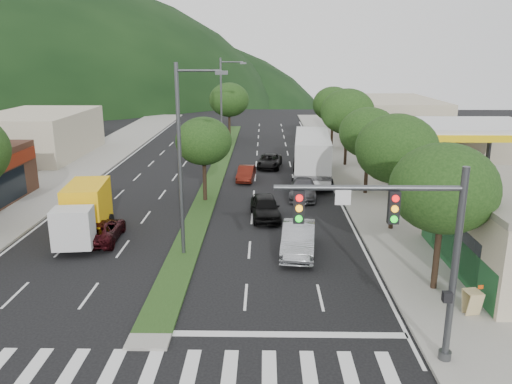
{
  "coord_description": "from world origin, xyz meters",
  "views": [
    {
      "loc": [
        4.3,
        -16.77,
        10.4
      ],
      "look_at": [
        3.82,
        11.16,
        2.62
      ],
      "focal_mm": 35.0,
      "sensor_mm": 36.0,
      "label": 1
    }
  ],
  "objects_px": {
    "car_queue_a": "(265,207)",
    "suv_maroon": "(101,230)",
    "car_queue_b": "(303,188)",
    "tree_r_d": "(347,112)",
    "tree_r_e": "(333,104)",
    "tree_med_near": "(204,141)",
    "a_frame_sign": "(472,300)",
    "sedan_silver": "(298,239)",
    "traffic_signal": "(410,238)",
    "tree_med_far": "(229,100)",
    "streetlight_mid": "(223,104)",
    "car_queue_c": "(246,173)",
    "box_truck": "(85,213)",
    "car_queue_d": "(270,161)",
    "tree_r_a": "(444,188)",
    "motorhome": "(312,156)",
    "tree_r_c": "(369,133)",
    "tree_r_b": "(397,149)",
    "streetlight_near": "(184,152)"
  },
  "relations": [
    {
      "from": "motorhome",
      "to": "tree_med_far",
      "type": "bearing_deg",
      "value": 117.52
    },
    {
      "from": "car_queue_c",
      "to": "car_queue_a",
      "type": "bearing_deg",
      "value": -76.34
    },
    {
      "from": "traffic_signal",
      "to": "streetlight_mid",
      "type": "xyz_separation_m",
      "value": [
        -8.82,
        34.54,
        0.94
      ]
    },
    {
      "from": "tree_r_d",
      "to": "streetlight_near",
      "type": "distance_m",
      "value": 24.97
    },
    {
      "from": "tree_med_far",
      "to": "car_queue_a",
      "type": "relative_size",
      "value": 1.57
    },
    {
      "from": "car_queue_c",
      "to": "suv_maroon",
      "type": "bearing_deg",
      "value": -114.16
    },
    {
      "from": "car_queue_b",
      "to": "tree_r_d",
      "type": "bearing_deg",
      "value": 71.81
    },
    {
      "from": "car_queue_a",
      "to": "a_frame_sign",
      "type": "xyz_separation_m",
      "value": [
        8.39,
        -12.59,
        0.01
      ]
    },
    {
      "from": "tree_r_a",
      "to": "sedan_silver",
      "type": "xyz_separation_m",
      "value": [
        -5.86,
        4.34,
        -4.01
      ]
    },
    {
      "from": "car_queue_a",
      "to": "sedan_silver",
      "type": "bearing_deg",
      "value": -78.63
    },
    {
      "from": "streetlight_mid",
      "to": "tree_med_near",
      "type": "bearing_deg",
      "value": -90.78
    },
    {
      "from": "tree_r_e",
      "to": "tree_med_near",
      "type": "height_order",
      "value": "tree_r_e"
    },
    {
      "from": "car_queue_d",
      "to": "box_truck",
      "type": "distance_m",
      "value": 21.57
    },
    {
      "from": "tree_r_e",
      "to": "car_queue_c",
      "type": "xyz_separation_m",
      "value": [
        -9.25,
        -15.78,
        -4.28
      ]
    },
    {
      "from": "tree_med_near",
      "to": "tree_r_a",
      "type": "bearing_deg",
      "value": -49.4
    },
    {
      "from": "streetlight_near",
      "to": "car_queue_b",
      "type": "distance_m",
      "value": 14.1
    },
    {
      "from": "tree_r_c",
      "to": "tree_med_far",
      "type": "relative_size",
      "value": 0.93
    },
    {
      "from": "car_queue_a",
      "to": "car_queue_b",
      "type": "height_order",
      "value": "car_queue_a"
    },
    {
      "from": "suv_maroon",
      "to": "car_queue_a",
      "type": "bearing_deg",
      "value": -158.7
    },
    {
      "from": "tree_r_e",
      "to": "sedan_silver",
      "type": "height_order",
      "value": "tree_r_e"
    },
    {
      "from": "sedan_silver",
      "to": "car_queue_c",
      "type": "height_order",
      "value": "sedan_silver"
    },
    {
      "from": "tree_med_near",
      "to": "sedan_silver",
      "type": "height_order",
      "value": "tree_med_near"
    },
    {
      "from": "streetlight_near",
      "to": "suv_maroon",
      "type": "relative_size",
      "value": 2.24
    },
    {
      "from": "traffic_signal",
      "to": "sedan_silver",
      "type": "distance_m",
      "value": 10.99
    },
    {
      "from": "tree_r_d",
      "to": "car_queue_d",
      "type": "relative_size",
      "value": 1.63
    },
    {
      "from": "tree_r_b",
      "to": "car_queue_c",
      "type": "xyz_separation_m",
      "value": [
        -9.25,
        12.22,
        -4.42
      ]
    },
    {
      "from": "streetlight_near",
      "to": "car_queue_a",
      "type": "height_order",
      "value": "streetlight_near"
    },
    {
      "from": "tree_r_e",
      "to": "car_queue_a",
      "type": "distance_m",
      "value": 27.21
    },
    {
      "from": "streetlight_mid",
      "to": "motorhome",
      "type": "distance_m",
      "value": 12.17
    },
    {
      "from": "tree_r_d",
      "to": "a_frame_sign",
      "type": "relative_size",
      "value": 5.17
    },
    {
      "from": "suv_maroon",
      "to": "car_queue_d",
      "type": "distance_m",
      "value": 21.59
    },
    {
      "from": "tree_med_near",
      "to": "car_queue_c",
      "type": "relative_size",
      "value": 1.61
    },
    {
      "from": "tree_r_c",
      "to": "car_queue_d",
      "type": "distance_m",
      "value": 12.42
    },
    {
      "from": "tree_r_c",
      "to": "tree_r_d",
      "type": "distance_m",
      "value": 10.01
    },
    {
      "from": "tree_r_a",
      "to": "streetlight_mid",
      "type": "bearing_deg",
      "value": 112.13
    },
    {
      "from": "box_truck",
      "to": "tree_r_d",
      "type": "bearing_deg",
      "value": -139.68
    },
    {
      "from": "tree_r_e",
      "to": "a_frame_sign",
      "type": "bearing_deg",
      "value": -88.88
    },
    {
      "from": "tree_r_a",
      "to": "suv_maroon",
      "type": "relative_size",
      "value": 1.49
    },
    {
      "from": "car_queue_a",
      "to": "suv_maroon",
      "type": "bearing_deg",
      "value": -161.21
    },
    {
      "from": "traffic_signal",
      "to": "tree_med_far",
      "type": "xyz_separation_m",
      "value": [
        -9.03,
        45.54,
        0.36
      ]
    },
    {
      "from": "traffic_signal",
      "to": "box_truck",
      "type": "xyz_separation_m",
      "value": [
        -15.15,
        12.16,
        -3.22
      ]
    },
    {
      "from": "streetlight_mid",
      "to": "tree_med_far",
      "type": "bearing_deg",
      "value": 91.07
    },
    {
      "from": "tree_r_a",
      "to": "car_queue_a",
      "type": "bearing_deg",
      "value": 126.77
    },
    {
      "from": "tree_r_d",
      "to": "box_truck",
      "type": "bearing_deg",
      "value": -133.09
    },
    {
      "from": "streetlight_mid",
      "to": "sedan_silver",
      "type": "height_order",
      "value": "streetlight_mid"
    },
    {
      "from": "traffic_signal",
      "to": "tree_r_a",
      "type": "distance_m",
      "value": 6.29
    },
    {
      "from": "traffic_signal",
      "to": "tree_r_d",
      "type": "height_order",
      "value": "tree_r_d"
    },
    {
      "from": "car_queue_b",
      "to": "box_truck",
      "type": "distance_m",
      "value": 15.88
    },
    {
      "from": "suv_maroon",
      "to": "traffic_signal",
      "type": "bearing_deg",
      "value": 137.68
    },
    {
      "from": "a_frame_sign",
      "to": "car_queue_c",
      "type": "bearing_deg",
      "value": 103.8
    }
  ]
}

